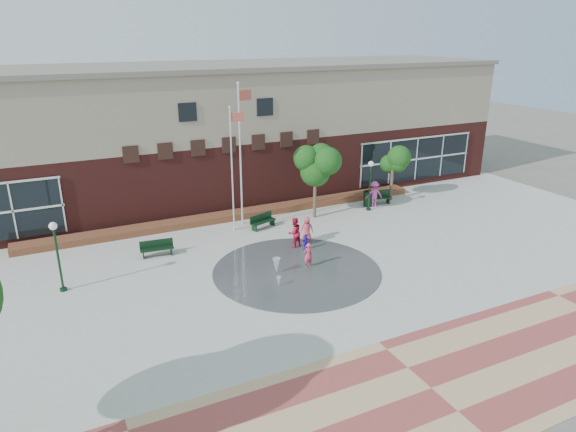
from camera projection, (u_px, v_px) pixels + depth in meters
name	position (u px, v px, depth m)	size (l,w,h in m)	color
ground	(327.00, 297.00, 23.13)	(120.00, 120.00, 0.00)	#666056
plaza_concrete	(288.00, 263.00, 26.51)	(46.00, 18.00, 0.01)	#A8A8A0
paver_band	(431.00, 388.00, 17.21)	(46.00, 6.00, 0.01)	#963F3B
splash_pad	(297.00, 271.00, 25.67)	(8.40, 8.40, 0.01)	#383A3D
library_building	(205.00, 131.00, 36.34)	(44.40, 10.40, 9.20)	#59211E
flower_bed	(236.00, 218.00, 32.94)	(26.00, 1.20, 0.40)	maroon
flagpole_left	(232.00, 164.00, 29.52)	(0.87, 0.18, 7.42)	white
flagpole_right	(241.00, 148.00, 30.31)	(1.01, 0.42, 8.62)	white
lamp_left	(57.00, 249.00, 22.98)	(0.36, 0.36, 3.39)	black
lamp_right	(370.00, 180.00, 33.64)	(0.36, 0.36, 3.38)	black
bench_left	(157.00, 251.00, 27.24)	(1.79, 0.68, 0.88)	black
bench_mid	(263.00, 224.00, 31.14)	(1.81, 1.03, 0.88)	black
bench_right	(377.00, 200.00, 35.45)	(1.97, 0.93, 0.96)	black
trash_can	(368.00, 199.00, 35.00)	(0.65, 0.65, 1.07)	black
tree_mid	(315.00, 164.00, 31.87)	(2.86, 2.86, 4.83)	#48352B
tree_small_right	(393.00, 160.00, 35.47)	(2.33, 2.33, 3.99)	#48352B
water_jet_a	(277.00, 274.00, 25.38)	(0.41, 0.41, 0.79)	white
water_jet_b	(279.00, 287.00, 24.07)	(0.22, 0.22, 0.49)	white
child_splash	(308.00, 255.00, 25.83)	(0.48, 0.32, 1.32)	#D94060
adult_red	(294.00, 233.00, 28.20)	(0.85, 0.66, 1.74)	red
adult_pink	(307.00, 229.00, 29.05)	(0.72, 0.47, 1.46)	#C93E56
child_blue	(306.00, 242.00, 27.95)	(0.54, 0.23, 0.92)	#2B1BC3
person_bench	(374.00, 194.00, 34.74)	(1.16, 0.67, 1.80)	#CD43A3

